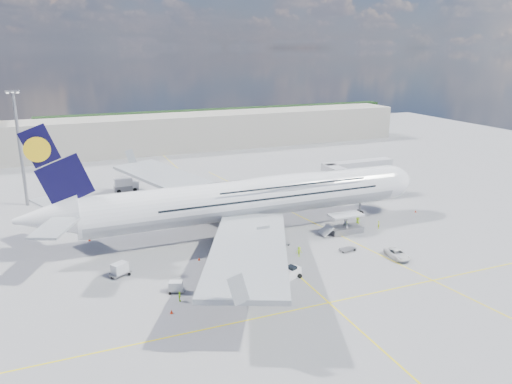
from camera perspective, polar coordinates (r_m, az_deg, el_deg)
name	(u,v)px	position (r m, az deg, el deg)	size (l,w,h in m)	color
ground	(270,251)	(87.80, 1.67, -6.73)	(300.00, 300.00, 0.00)	gray
taxi_line_main	(270,251)	(87.79, 1.67, -6.73)	(0.25, 220.00, 0.01)	yellow
taxi_line_cross	(329,303)	(71.80, 8.33, -12.40)	(120.00, 0.25, 0.01)	yellow
taxi_line_diag	(313,223)	(102.02, 6.58, -3.50)	(0.25, 100.00, 0.01)	yellow
airliner	(251,198)	(94.24, -0.63, -0.67)	(77.26, 79.15, 23.71)	white
jet_bridge	(352,171)	(116.97, 10.91, 2.37)	(18.80, 12.10, 8.50)	#B7B7BC
cargo_loader	(344,226)	(97.25, 10.08, -3.87)	(8.53, 3.20, 3.67)	silver
light_mast	(20,148)	(120.81, -25.37, 4.62)	(3.00, 0.70, 25.50)	gray
terminal	(157,134)	(174.30, -11.21, 6.55)	(180.00, 16.00, 12.00)	#B2AD9E
tree_line	(225,117)	(227.96, -3.52, 8.51)	(160.00, 6.00, 8.00)	#193814
dolly_row_a	(176,286)	(74.41, -9.15, -10.60)	(2.93, 2.26, 1.64)	gray
dolly_row_b	(255,276)	(77.72, -0.07, -9.58)	(3.76, 2.80, 0.49)	gray
dolly_row_c	(242,278)	(77.28, -1.63, -9.80)	(2.91, 1.87, 0.40)	gray
dolly_back	(120,269)	(81.14, -15.31, -8.48)	(3.66, 3.10, 2.05)	gray
dolly_nose_far	(347,249)	(89.05, 10.39, -6.44)	(3.06, 2.06, 0.41)	gray
dolly_nose_near	(282,244)	(90.06, 3.01, -5.94)	(2.62, 1.50, 0.37)	gray
baggage_tug	(292,273)	(77.90, 4.10, -9.17)	(3.42, 2.58, 1.94)	white
catering_truck_inner	(176,205)	(107.70, -9.16, -1.47)	(7.39, 5.24, 4.06)	gray
catering_truck_outer	(126,185)	(126.88, -14.65, 0.77)	(5.90, 2.33, 3.52)	gray
service_van	(397,254)	(87.89, 15.85, -6.82)	(2.46, 5.33, 1.48)	white
crew_nose	(379,225)	(100.72, 13.85, -3.66)	(0.59, 0.39, 1.61)	#CBE718
crew_loader	(347,226)	(98.45, 10.31, -3.81)	(0.93, 0.72, 1.91)	#B3F019
crew_wing	(180,296)	(71.88, -8.72, -11.71)	(0.88, 0.37, 1.50)	#A6E718
crew_van	(358,220)	(102.32, 11.55, -3.13)	(0.90, 0.58, 1.83)	#ADEE19
crew_tug	(299,252)	(85.39, 4.94, -6.81)	(1.15, 0.66, 1.79)	#B7F119
cone_nose	(416,211)	(112.94, 17.78, -2.11)	(0.39, 0.39, 0.50)	red
cone_wing_left_inner	(156,207)	(112.71, -11.33, -1.65)	(0.48, 0.48, 0.61)	red
cone_wing_left_outer	(136,200)	(119.02, -13.51, -0.86)	(0.39, 0.39, 0.50)	red
cone_wing_right_inner	(199,259)	(84.50, -6.53, -7.59)	(0.41, 0.41, 0.52)	red
cone_wing_right_outer	(172,312)	(69.31, -9.63, -13.33)	(0.45, 0.45, 0.57)	red
cone_tail	(89,239)	(96.92, -18.50, -5.16)	(0.47, 0.47, 0.60)	red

